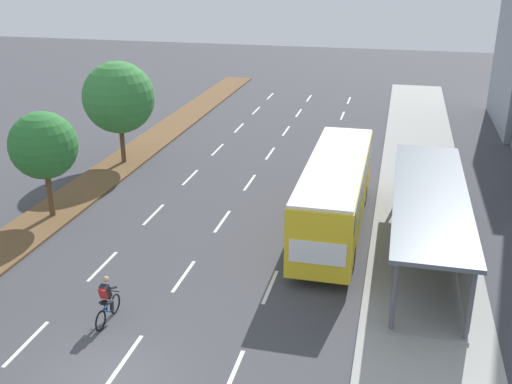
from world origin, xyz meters
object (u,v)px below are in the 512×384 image
at_px(cyclist, 107,301).
at_px(median_tree_second, 43,146).
at_px(bus, 335,188).
at_px(bus_shelter, 435,219).
at_px(median_tree_third, 119,98).

relative_size(cyclist, median_tree_second, 0.36).
bearing_deg(bus, bus_shelter, -24.25).
height_order(median_tree_second, median_tree_third, median_tree_third).
bearing_deg(cyclist, bus_shelter, 33.53).
height_order(bus_shelter, median_tree_second, median_tree_second).
height_order(bus_shelter, bus, bus).
relative_size(bus_shelter, bus, 1.11).
bearing_deg(median_tree_third, cyclist, -66.75).
xyz_separation_m(bus, cyclist, (-6.71, -9.21, -1.28)).
xyz_separation_m(bus_shelter, median_tree_second, (-17.63, 0.22, 1.75)).
xyz_separation_m(cyclist, median_tree_third, (-6.74, 15.70, 3.27)).
bearing_deg(bus, median_tree_third, 154.24).
bearing_deg(cyclist, median_tree_second, 131.52).
bearing_deg(median_tree_third, bus, -25.76).
xyz_separation_m(bus_shelter, median_tree_third, (-17.73, 8.42, 2.20)).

